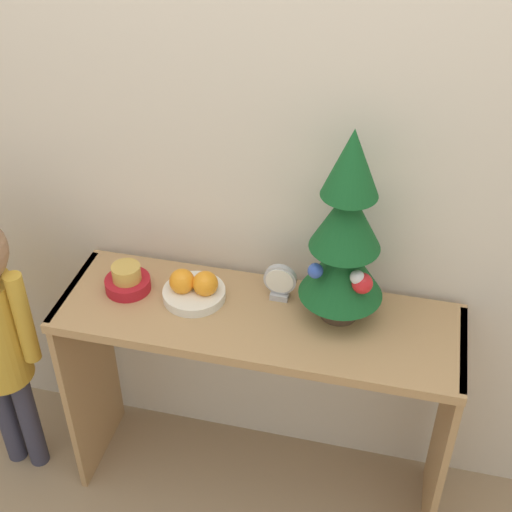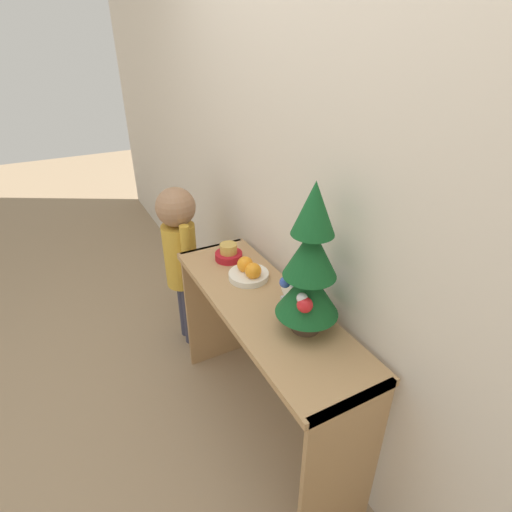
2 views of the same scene
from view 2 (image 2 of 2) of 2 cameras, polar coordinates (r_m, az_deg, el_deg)
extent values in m
plane|color=#997F60|center=(2.17, -3.87, -24.63)|extent=(12.00, 12.00, 0.00)
cube|color=beige|center=(1.58, 8.76, 10.39)|extent=(7.00, 0.05, 2.50)
cube|color=tan|center=(1.70, 1.08, -7.03)|extent=(1.17, 0.37, 0.03)
cube|color=tan|center=(2.33, -5.90, -6.95)|extent=(0.02, 0.34, 0.76)
cube|color=tan|center=(1.64, 12.03, -28.13)|extent=(0.02, 0.34, 0.76)
cylinder|color=#4C3828|center=(1.55, 7.10, -9.48)|extent=(0.11, 0.11, 0.05)
cylinder|color=brown|center=(1.52, 7.21, -8.15)|extent=(0.02, 0.02, 0.04)
cone|color=#145123|center=(1.46, 7.45, -5.00)|extent=(0.24, 0.24, 0.19)
cone|color=#145123|center=(1.38, 7.87, 0.57)|extent=(0.19, 0.19, 0.19)
cone|color=#145123|center=(1.31, 8.34, 6.78)|extent=(0.15, 0.15, 0.19)
sphere|color=red|center=(1.40, 6.99, -6.95)|extent=(0.06, 0.06, 0.06)
sphere|color=#2D4CA8|center=(1.37, 9.84, 3.74)|extent=(0.04, 0.04, 0.04)
sphere|color=#2D4CA8|center=(1.47, 4.17, -3.77)|extent=(0.04, 0.04, 0.04)
sphere|color=silver|center=(1.39, 6.60, -6.01)|extent=(0.04, 0.04, 0.04)
sphere|color=#2D4CA8|center=(1.47, 10.07, -2.65)|extent=(0.06, 0.06, 0.06)
cylinder|color=silver|center=(1.84, -1.06, -2.79)|extent=(0.19, 0.19, 0.03)
sphere|color=orange|center=(1.79, -0.41, -2.15)|extent=(0.08, 0.08, 0.08)
sphere|color=orange|center=(1.84, -1.56, -1.21)|extent=(0.08, 0.08, 0.08)
cylinder|color=#AD1923|center=(1.99, -3.92, 0.00)|extent=(0.14, 0.14, 0.04)
cylinder|color=gold|center=(1.97, -3.96, 1.08)|extent=(0.09, 0.09, 0.05)
cube|color=#B2B2B7|center=(1.69, 4.60, -6.25)|extent=(0.05, 0.04, 0.02)
cylinder|color=#B2B2B7|center=(1.66, 4.68, -4.60)|extent=(0.10, 0.02, 0.10)
cylinder|color=white|center=(1.65, 4.39, -4.69)|extent=(0.08, 0.00, 0.08)
cylinder|color=#38384C|center=(2.63, -10.23, -7.21)|extent=(0.07, 0.07, 0.42)
cylinder|color=#38384C|center=(2.56, -9.60, -8.23)|extent=(0.07, 0.07, 0.42)
cylinder|color=gold|center=(2.38, -10.73, 0.11)|extent=(0.19, 0.19, 0.38)
sphere|color=#997051|center=(2.25, -11.43, 6.86)|extent=(0.22, 0.22, 0.22)
cylinder|color=gold|center=(2.45, -11.80, 2.90)|extent=(0.05, 0.05, 0.33)
cylinder|color=gold|center=(2.24, -9.91, 0.49)|extent=(0.05, 0.05, 0.33)
camera|label=1|loc=(1.23, -83.17, 23.86)|focal=50.00mm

